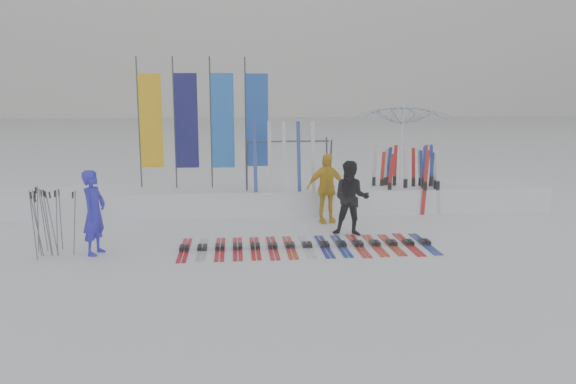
{
  "coord_description": "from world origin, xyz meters",
  "views": [
    {
      "loc": [
        -0.83,
        -9.23,
        2.92
      ],
      "look_at": [
        0.2,
        1.6,
        1.0
      ],
      "focal_mm": 35.0,
      "sensor_mm": 36.0,
      "label": 1
    }
  ],
  "objects": [
    {
      "name": "feather_flags",
      "position": [
        -1.6,
        4.81,
        2.24
      ],
      "size": [
        3.2,
        0.26,
        3.2
      ],
      "color": "#383A3F",
      "rests_on": "ground"
    },
    {
      "name": "ski_rack",
      "position": [
        0.44,
        4.2,
        1.38
      ],
      "size": [
        2.04,
        0.8,
        1.23
      ],
      "color": "#383A3F",
      "rests_on": "ground"
    },
    {
      "name": "person_black",
      "position": [
        1.55,
        1.96,
        0.78
      ],
      "size": [
        0.88,
        0.76,
        1.56
      ],
      "primitive_type": "imported",
      "rotation": [
        0.0,
        0.0,
        -0.26
      ],
      "color": "black",
      "rests_on": "ground"
    },
    {
      "name": "snow_bank",
      "position": [
        0.0,
        4.6,
        0.3
      ],
      "size": [
        14.0,
        1.6,
        0.6
      ],
      "primitive_type": "cube",
      "color": "white",
      "rests_on": "ground"
    },
    {
      "name": "upright_skis",
      "position": [
        3.53,
        4.24,
        0.79
      ],
      "size": [
        1.53,
        0.93,
        1.68
      ],
      "color": "navy",
      "rests_on": "ground"
    },
    {
      "name": "person_yellow",
      "position": [
        1.22,
        3.2,
        0.79
      ],
      "size": [
        0.98,
        0.55,
        1.58
      ],
      "primitive_type": "imported",
      "rotation": [
        0.0,
        0.0,
        0.18
      ],
      "color": "yellow",
      "rests_on": "ground"
    },
    {
      "name": "pole_cluster",
      "position": [
        -4.23,
        1.05,
        0.61
      ],
      "size": [
        0.83,
        0.68,
        1.26
      ],
      "color": "#595B60",
      "rests_on": "ground"
    },
    {
      "name": "ground",
      "position": [
        0.0,
        0.0,
        0.0
      ],
      "size": [
        120.0,
        120.0,
        0.0
      ],
      "primitive_type": "plane",
      "color": "white",
      "rests_on": "ground"
    },
    {
      "name": "person_blue",
      "position": [
        -3.4,
        1.04,
        0.78
      ],
      "size": [
        0.51,
        0.65,
        1.56
      ],
      "primitive_type": "imported",
      "rotation": [
        0.0,
        0.0,
        1.3
      ],
      "color": "#2421C5",
      "rests_on": "ground"
    },
    {
      "name": "ski_row",
      "position": [
        0.52,
        1.12,
        0.04
      ],
      "size": [
        4.82,
        1.69,
        0.07
      ],
      "color": "#AF0E19",
      "rests_on": "ground"
    },
    {
      "name": "tent_canopy",
      "position": [
        3.88,
        6.15,
        1.34
      ],
      "size": [
        3.4,
        3.45,
        2.68
      ],
      "primitive_type": "imported",
      "rotation": [
        0.0,
        0.0,
        0.18
      ],
      "color": "white",
      "rests_on": "ground"
    }
  ]
}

